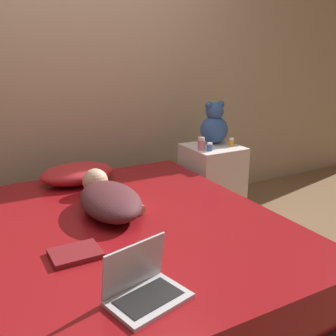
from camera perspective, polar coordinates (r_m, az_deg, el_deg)
ground_plane at (r=2.38m, az=-5.27°, el=-18.12°), size 12.00×12.00×0.00m
wall_back at (r=3.13m, az=-15.45°, el=15.21°), size 8.00×0.06×2.60m
bed at (r=2.26m, az=-5.43°, el=-13.22°), size 1.57×1.92×0.48m
nightstand at (r=3.28m, az=6.39°, el=-1.98°), size 0.41×0.43×0.61m
pillow at (r=2.76m, az=-13.04°, el=-0.80°), size 0.50×0.34×0.13m
person_lying at (r=2.26m, az=-8.60°, el=-4.31°), size 0.37×0.72×0.16m
laptop at (r=1.52m, az=-3.63°, el=-16.77°), size 0.33×0.26×0.21m
teddy_bear at (r=3.27m, az=6.71°, el=6.19°), size 0.23×0.23×0.35m
bottle_orange at (r=3.21m, az=9.19°, el=3.72°), size 0.04×0.04×0.07m
bottle_blue at (r=3.05m, az=6.06°, el=3.07°), size 0.05×0.05×0.06m
bottle_pink at (r=3.05m, az=4.85°, el=3.52°), size 0.06×0.06×0.10m
book at (r=1.85m, az=-13.27°, el=-11.99°), size 0.22×0.17×0.02m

